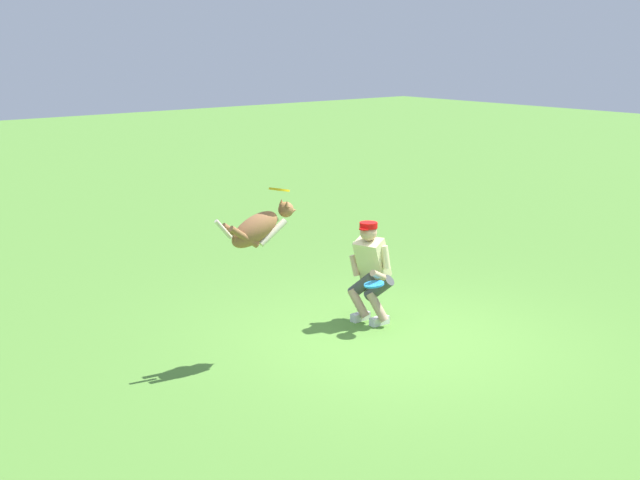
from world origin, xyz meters
name	(u,v)px	position (x,y,z in m)	size (l,w,h in m)	color
ground_plane	(392,340)	(0.00, 0.00, 0.00)	(60.00, 60.00, 0.00)	#538734
person	(371,269)	(-0.23, -0.64, 0.70)	(0.54, 0.67, 1.29)	silver
dog	(259,228)	(1.60, -0.42, 1.51)	(1.01, 0.32, 0.53)	#906039
frisbee_flying	(279,190)	(1.35, -0.39, 1.90)	(0.23, 0.23, 0.02)	yellow
frisbee_held	(374,284)	(0.00, -0.33, 0.61)	(0.25, 0.25, 0.02)	#268BE0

